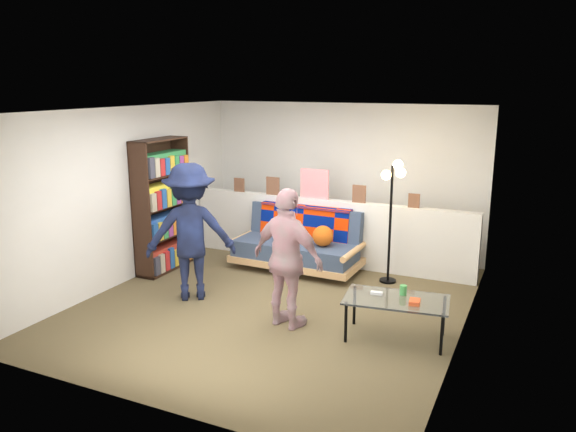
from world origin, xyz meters
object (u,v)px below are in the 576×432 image
object	(u,v)px
floor_lamp	(393,197)
person_left	(190,232)
coffee_table	(397,301)
person_right	(288,259)
bookshelf	(162,210)
futon_sofa	(299,244)

from	to	relation	value
floor_lamp	person_left	xyz separation A→B (m)	(-2.15, -1.65, -0.33)
coffee_table	person_left	bearing A→B (deg)	178.11
person_left	person_right	xyz separation A→B (m)	(1.48, -0.28, -0.08)
bookshelf	person_left	bearing A→B (deg)	-36.97
floor_lamp	person_right	bearing A→B (deg)	-109.14
futon_sofa	person_right	size ratio (longest dim) A/B	1.19
futon_sofa	coffee_table	bearing A→B (deg)	-41.99
futon_sofa	coffee_table	distance (m)	2.56
bookshelf	floor_lamp	bearing A→B (deg)	15.64
futon_sofa	person_left	size ratio (longest dim) A/B	1.09
futon_sofa	bookshelf	bearing A→B (deg)	-154.58
person_left	person_right	distance (m)	1.51
bookshelf	coffee_table	distance (m)	3.83
bookshelf	person_right	size ratio (longest dim) A/B	1.21
floor_lamp	person_left	size ratio (longest dim) A/B	0.97
person_left	bookshelf	bearing A→B (deg)	-70.74
bookshelf	coffee_table	xyz separation A→B (m)	(3.70, -0.85, -0.47)
floor_lamp	person_right	xyz separation A→B (m)	(-0.67, -1.93, -0.41)
futon_sofa	coffee_table	xyz separation A→B (m)	(1.90, -1.71, 0.05)
futon_sofa	bookshelf	world-z (taller)	bookshelf
coffee_table	person_right	xyz separation A→B (m)	(-1.20, -0.19, 0.37)
floor_lamp	person_right	world-z (taller)	floor_lamp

